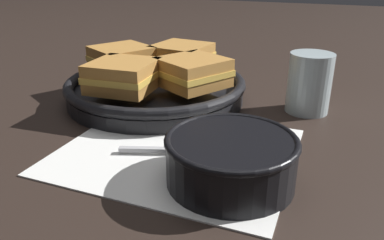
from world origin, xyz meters
name	(u,v)px	position (x,y,z in m)	size (l,w,h in m)	color
ground_plane	(189,139)	(0.00, 0.00, 0.00)	(4.00, 4.00, 0.00)	black
napkin	(175,150)	(0.00, -0.04, 0.00)	(0.30, 0.26, 0.00)	white
soup_bowl	(231,157)	(0.09, -0.09, 0.03)	(0.15, 0.15, 0.06)	black
spoon	(200,150)	(0.03, -0.04, 0.01)	(0.15, 0.07, 0.01)	#B7B7BC
skillet	(156,89)	(-0.12, 0.13, 0.02)	(0.32, 0.32, 0.04)	black
sandwich_near_left	(123,76)	(-0.13, 0.05, 0.06)	(0.11, 0.11, 0.05)	#B27A38
sandwich_near_right	(193,72)	(-0.04, 0.11, 0.06)	(0.13, 0.14, 0.05)	#B27A38
sandwich_far_left	(182,56)	(-0.10, 0.21, 0.06)	(0.11, 0.11, 0.05)	#B27A38
sandwich_far_right	(122,59)	(-0.20, 0.15, 0.06)	(0.13, 0.14, 0.05)	#B27A38
drinking_glass	(309,83)	(0.14, 0.18, 0.05)	(0.07, 0.07, 0.10)	silver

